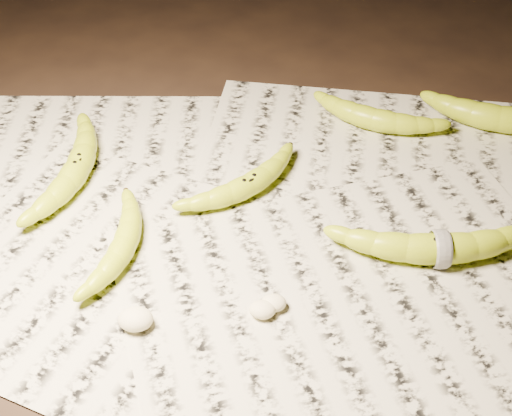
{
  "coord_description": "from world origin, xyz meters",
  "views": [
    {
      "loc": [
        0.02,
        -0.64,
        0.65
      ],
      "look_at": [
        0.0,
        0.03,
        0.05
      ],
      "focal_mm": 50.0,
      "sensor_mm": 36.0,
      "label": 1
    }
  ],
  "objects_px": {
    "banana_left_a": "(77,166)",
    "banana_left_b": "(124,242)",
    "banana_center": "(248,183)",
    "banana_upper_b": "(499,116)",
    "banana_taped": "(440,247)",
    "banana_upper_a": "(375,117)"
  },
  "relations": [
    {
      "from": "banana_left_a",
      "to": "banana_taped",
      "type": "relative_size",
      "value": 0.89
    },
    {
      "from": "banana_left_b",
      "to": "banana_upper_a",
      "type": "relative_size",
      "value": 0.91
    },
    {
      "from": "banana_left_b",
      "to": "banana_center",
      "type": "xyz_separation_m",
      "value": [
        0.15,
        0.12,
        0.0
      ]
    },
    {
      "from": "banana_left_b",
      "to": "banana_upper_a",
      "type": "distance_m",
      "value": 0.44
    },
    {
      "from": "banana_left_b",
      "to": "banana_upper_b",
      "type": "distance_m",
      "value": 0.6
    },
    {
      "from": "banana_left_b",
      "to": "banana_center",
      "type": "relative_size",
      "value": 0.93
    },
    {
      "from": "banana_center",
      "to": "banana_upper_a",
      "type": "height_order",
      "value": "banana_upper_a"
    },
    {
      "from": "banana_upper_a",
      "to": "banana_left_b",
      "type": "bearing_deg",
      "value": -118.58
    },
    {
      "from": "banana_taped",
      "to": "banana_upper_a",
      "type": "xyz_separation_m",
      "value": [
        -0.05,
        0.28,
        -0.0
      ]
    },
    {
      "from": "banana_left_b",
      "to": "banana_center",
      "type": "bearing_deg",
      "value": -43.46
    },
    {
      "from": "banana_left_b",
      "to": "banana_center",
      "type": "height_order",
      "value": "same"
    },
    {
      "from": "banana_center",
      "to": "banana_upper_a",
      "type": "xyz_separation_m",
      "value": [
        0.19,
        0.16,
        0.0
      ]
    },
    {
      "from": "banana_center",
      "to": "banana_upper_a",
      "type": "relative_size",
      "value": 0.98
    },
    {
      "from": "banana_left_a",
      "to": "banana_upper_a",
      "type": "distance_m",
      "value": 0.45
    },
    {
      "from": "banana_left_b",
      "to": "banana_upper_a",
      "type": "height_order",
      "value": "banana_upper_a"
    },
    {
      "from": "banana_left_a",
      "to": "banana_center",
      "type": "bearing_deg",
      "value": -89.38
    },
    {
      "from": "banana_taped",
      "to": "banana_upper_a",
      "type": "distance_m",
      "value": 0.29
    },
    {
      "from": "banana_left_a",
      "to": "banana_left_b",
      "type": "bearing_deg",
      "value": -141.05
    },
    {
      "from": "banana_upper_b",
      "to": "banana_left_b",
      "type": "bearing_deg",
      "value": -137.02
    },
    {
      "from": "banana_left_b",
      "to": "banana_taped",
      "type": "relative_size",
      "value": 0.69
    },
    {
      "from": "banana_taped",
      "to": "banana_upper_a",
      "type": "bearing_deg",
      "value": 97.26
    },
    {
      "from": "banana_center",
      "to": "banana_taped",
      "type": "relative_size",
      "value": 0.74
    }
  ]
}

